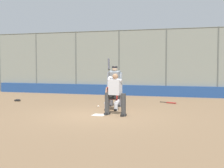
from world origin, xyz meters
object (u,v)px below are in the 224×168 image
object	(u,v)px
batter_at_plate	(115,93)
spare_bat_near_backstop	(170,103)
umpire_home	(115,85)
baseball_loose	(98,106)
fielding_glove_on_dirt	(18,100)
catcher_behind_plate	(112,95)

from	to	relation	value
batter_at_plate	spare_bat_near_backstop	world-z (taller)	batter_at_plate
umpire_home	spare_bat_near_backstop	size ratio (longest dim) A/B	2.20
batter_at_plate	baseball_loose	distance (m)	2.41
batter_at_plate	fielding_glove_on_dirt	world-z (taller)	batter_at_plate
spare_bat_near_backstop	fielding_glove_on_dirt	xyz separation A→B (m)	(7.27, 1.33, 0.02)
umpire_home	baseball_loose	size ratio (longest dim) A/B	23.47
umpire_home	fielding_glove_on_dirt	distance (m)	5.24
catcher_behind_plate	batter_at_plate	bearing A→B (deg)	107.08
umpire_home	spare_bat_near_backstop	bearing A→B (deg)	-133.47
catcher_behind_plate	fielding_glove_on_dirt	bearing A→B (deg)	-20.61
baseball_loose	fielding_glove_on_dirt	bearing A→B (deg)	-10.88
catcher_behind_plate	baseball_loose	world-z (taller)	catcher_behind_plate
batter_at_plate	catcher_behind_plate	xyz separation A→B (m)	(0.49, -1.24, -0.22)
spare_bat_near_backstop	fielding_glove_on_dirt	size ratio (longest dim) A/B	2.61
batter_at_plate	catcher_behind_plate	distance (m)	1.35
catcher_behind_plate	fielding_glove_on_dirt	size ratio (longest dim) A/B	3.69
catcher_behind_plate	fielding_glove_on_dirt	distance (m)	5.57
umpire_home	catcher_behind_plate	bearing A→B (deg)	106.36
batter_at_plate	fielding_glove_on_dirt	xyz separation A→B (m)	(5.83, -2.75, -0.75)
catcher_behind_plate	umpire_home	size ratio (longest dim) A/B	0.64
spare_bat_near_backstop	baseball_loose	size ratio (longest dim) A/B	10.66
spare_bat_near_backstop	batter_at_plate	bearing A→B (deg)	-85.91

